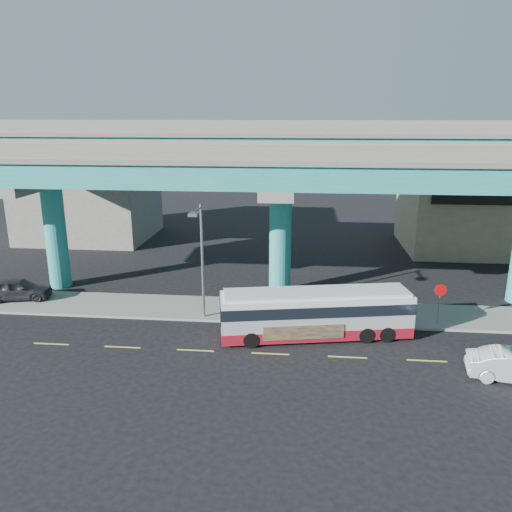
# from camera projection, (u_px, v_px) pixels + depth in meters

# --- Properties ---
(ground) EXTENTS (120.00, 120.00, 0.00)m
(ground) POSITION_uv_depth(u_px,v_px,m) (271.00, 351.00, 26.41)
(ground) COLOR black
(ground) RESTS_ON ground
(sidewalk) EXTENTS (70.00, 4.00, 0.15)m
(sidewalk) POSITION_uv_depth(u_px,v_px,m) (277.00, 311.00, 31.66)
(sidewalk) COLOR gray
(sidewalk) RESTS_ON ground
(lane_markings) EXTENTS (58.00, 0.12, 0.01)m
(lane_markings) POSITION_uv_depth(u_px,v_px,m) (270.00, 354.00, 26.13)
(lane_markings) COLOR #D8C64C
(lane_markings) RESTS_ON ground
(viaduct) EXTENTS (52.00, 12.40, 11.70)m
(viaduct) POSITION_uv_depth(u_px,v_px,m) (281.00, 161.00, 32.65)
(viaduct) COLOR #20777C
(viaduct) RESTS_ON ground
(building_beige) EXTENTS (14.00, 10.23, 7.00)m
(building_beige) POSITION_uv_depth(u_px,v_px,m) (483.00, 212.00, 45.79)
(building_beige) COLOR tan
(building_beige) RESTS_ON ground
(building_concrete) EXTENTS (12.00, 10.00, 9.00)m
(building_concrete) POSITION_uv_depth(u_px,v_px,m) (89.00, 193.00, 50.05)
(building_concrete) COLOR gray
(building_concrete) RESTS_ON ground
(transit_bus) EXTENTS (10.88, 4.28, 2.73)m
(transit_bus) POSITION_uv_depth(u_px,v_px,m) (316.00, 312.00, 27.74)
(transit_bus) COLOR maroon
(transit_bus) RESTS_ON ground
(parked_car) EXTENTS (3.54, 5.00, 1.45)m
(parked_car) POSITION_uv_depth(u_px,v_px,m) (18.00, 289.00, 33.29)
(parked_car) COLOR #2C2C30
(parked_car) RESTS_ON sidewalk
(street_lamp) EXTENTS (0.50, 2.32, 6.98)m
(street_lamp) POSITION_uv_depth(u_px,v_px,m) (200.00, 246.00, 28.85)
(street_lamp) COLOR gray
(street_lamp) RESTS_ON sidewalk
(stop_sign) EXTENTS (0.75, 0.12, 2.50)m
(stop_sign) POSITION_uv_depth(u_px,v_px,m) (440.00, 295.00, 28.99)
(stop_sign) COLOR gray
(stop_sign) RESTS_ON sidewalk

